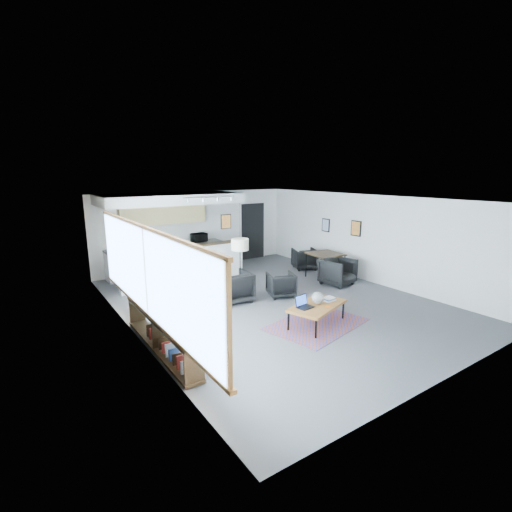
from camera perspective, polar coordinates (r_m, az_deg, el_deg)
room at (r=9.21m, az=2.62°, el=0.66°), size 7.02×9.02×2.62m
window at (r=6.84m, az=-16.53°, el=-2.77°), size 0.10×5.95×1.66m
console at (r=7.13m, az=-14.31°, el=-11.65°), size 0.35×3.00×0.80m
kitchenette at (r=11.85m, az=-12.93°, el=3.43°), size 4.20×1.96×2.60m
doorway at (r=14.12m, az=-0.59°, el=3.95°), size 1.10×0.12×2.15m
track_light at (r=10.60m, az=-7.12°, el=8.86°), size 1.60×0.07×0.15m
wall_art_lower at (r=11.80m, az=15.13°, el=4.12°), size 0.03×0.38×0.48m
wall_art_upper at (r=12.69m, az=10.69°, el=4.69°), size 0.03×0.34×0.44m
kilim_rug at (r=8.28m, az=9.30°, el=-10.31°), size 2.36×1.85×0.01m
coffee_table at (r=8.13m, az=9.40°, el=-7.62°), size 1.56×1.16×0.45m
laptop at (r=7.92m, az=7.28°, el=-7.29°), size 0.37×0.32×0.24m
ceramic_pot at (r=8.12m, az=9.49°, el=-6.40°), size 0.26×0.26×0.26m
book_stack at (r=8.39m, az=11.12°, el=-6.50°), size 0.29×0.24×0.08m
coaster at (r=8.03m, az=11.01°, el=-7.66°), size 0.11×0.11×0.01m
armchair_left at (r=9.44m, az=-3.48°, el=-4.53°), size 0.89×0.84×0.85m
armchair_right at (r=9.86m, az=3.88°, el=-4.25°), size 0.86×0.83×0.70m
floor_lamp at (r=9.52m, az=-2.48°, el=1.45°), size 0.59×0.59×1.57m
dining_table at (r=11.64m, az=10.62°, el=0.08°), size 1.01×1.01×0.79m
dining_chair_near at (r=11.12m, az=12.47°, el=-2.48°), size 0.82×0.78×0.73m
dining_chair_far at (r=12.77m, az=7.46°, el=-0.51°), size 0.82×0.80×0.65m
microwave at (r=12.74m, az=-8.77°, el=2.98°), size 0.54×0.34×0.34m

